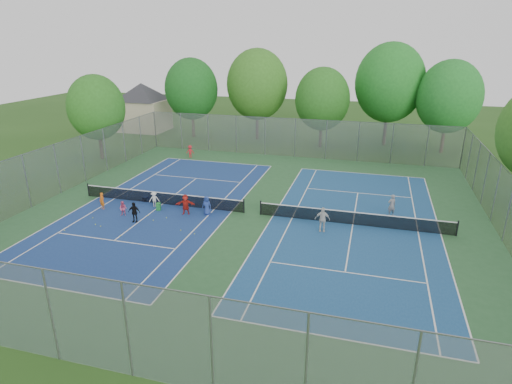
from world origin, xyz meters
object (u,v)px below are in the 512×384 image
(ball_hopper, at_px, (159,207))
(instructor, at_px, (392,205))
(net_right, at_px, (353,219))
(net_left, at_px, (162,198))
(ball_crate, at_px, (146,199))

(ball_hopper, relative_size, instructor, 0.35)
(net_right, relative_size, instructor, 8.09)
(instructor, bearing_deg, ball_hopper, -16.09)
(net_right, xyz_separation_m, ball_hopper, (-13.71, -1.18, -0.18))
(net_left, height_order, ball_crate, net_left)
(ball_hopper, distance_m, instructor, 16.54)
(instructor, bearing_deg, net_left, -20.28)
(net_left, distance_m, instructor, 16.61)
(net_right, bearing_deg, instructor, 42.94)
(net_right, height_order, ball_crate, net_right)
(net_left, height_order, net_right, same)
(net_left, bearing_deg, instructor, 7.90)
(ball_crate, xyz_separation_m, ball_hopper, (1.85, -1.42, 0.11))
(net_left, relative_size, instructor, 8.09)
(net_right, relative_size, ball_hopper, 23.19)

